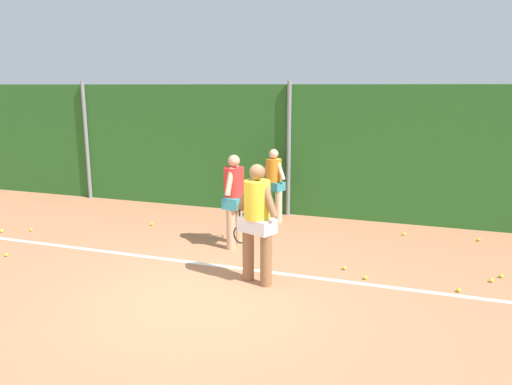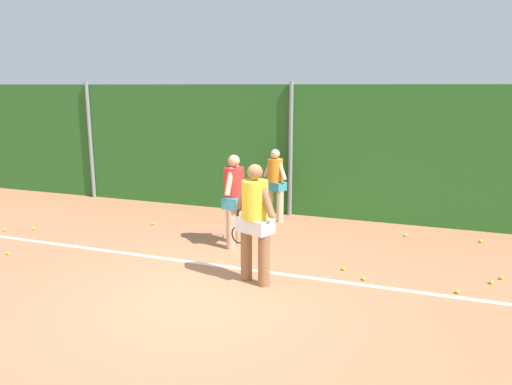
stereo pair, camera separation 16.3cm
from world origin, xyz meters
The scene contains 19 objects.
ground_plane centered at (0.00, 1.50, 0.00)m, with size 30.15×30.15×0.00m, color #B2704C.
hedge_fence_backdrop centered at (0.00, 5.13, 1.54)m, with size 19.60×0.25×3.07m, color #286023.
fence_post_left centered at (-5.65, 4.96, 1.57)m, with size 0.10×0.10×3.15m, color gray.
fence_post_center centered at (0.00, 4.96, 1.57)m, with size 0.10×0.10×3.15m, color gray.
court_baseline_paint centered at (0.00, 1.26, 0.00)m, with size 14.32×0.10×0.01m, color white.
player_foreground_near centered at (0.62, 0.80, 1.06)m, with size 0.82×0.51×1.89m.
player_midcourt centered at (-0.36, 2.35, 1.00)m, with size 0.38×0.82×1.78m.
player_backcourt_far centered at (-0.18, 4.34, 0.93)m, with size 0.64×0.46×1.65m.
tennis_ball_0 centered at (2.24, 1.46, 0.03)m, with size 0.07×0.07×0.07m, color #CCDB33.
tennis_ball_1 centered at (-4.84, 1.87, 0.03)m, with size 0.07×0.07×0.07m, color #CCDB33.
tennis_ball_2 centered at (-4.07, 0.46, 0.03)m, with size 0.07×0.07×0.07m, color #CCDB33.
tennis_ball_3 centered at (2.73, 4.11, 0.03)m, with size 0.07×0.07×0.07m, color #CCDB33.
tennis_ball_4 centered at (-2.62, 3.08, 0.03)m, with size 0.07×0.07×0.07m, color #CCDB33.
tennis_ball_5 centered at (4.15, 4.19, 0.03)m, with size 0.07×0.07×0.07m, color #CCDB33.
tennis_ball_6 centered at (4.14, 1.98, 0.03)m, with size 0.07×0.07×0.07m, color #CCDB33.
tennis_ball_7 centered at (3.63, 1.41, 0.03)m, with size 0.07×0.07×0.07m, color #CCDB33.
tennis_ball_8 centered at (4.31, 2.24, 0.03)m, with size 0.07×0.07×0.07m, color #CCDB33.
tennis_ball_9 centered at (1.86, 1.77, 0.03)m, with size 0.07×0.07×0.07m, color #CCDB33.
tennis_ball_10 centered at (-5.36, 1.59, 0.03)m, with size 0.07×0.07×0.07m, color #CCDB33.
Camera 2 is at (3.10, -6.03, 3.05)m, focal length 34.35 mm.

